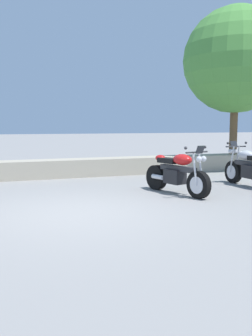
{
  "coord_description": "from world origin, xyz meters",
  "views": [
    {
      "loc": [
        -1.38,
        -6.61,
        1.63
      ],
      "look_at": [
        1.47,
        1.2,
        0.65
      ],
      "focal_mm": 39.3,
      "sensor_mm": 36.0,
      "label": 1
    }
  ],
  "objects": [
    {
      "name": "motorcycle_red_centre",
      "position": [
        2.69,
        1.04,
        0.49
      ],
      "size": [
        0.88,
        2.03,
        1.18
      ],
      "color": "black",
      "rests_on": "ground"
    },
    {
      "name": "motorcycle_silver_far_right",
      "position": [
        4.99,
        1.29,
        0.49
      ],
      "size": [
        0.67,
        2.06,
        1.18
      ],
      "color": "black",
      "rests_on": "ground"
    },
    {
      "name": "ground_plane",
      "position": [
        0.0,
        0.0,
        0.0
      ],
      "size": [
        120.0,
        120.0,
        0.0
      ],
      "primitive_type": "plane",
      "color": "gray"
    },
    {
      "name": "stone_wall",
      "position": [
        0.0,
        4.8,
        0.28
      ],
      "size": [
        36.0,
        0.8,
        0.55
      ],
      "primitive_type": "cube",
      "color": "#A89E89",
      "rests_on": "ground"
    },
    {
      "name": "leafy_tree_mid_left",
      "position": [
        7.15,
        4.64,
        3.85
      ],
      "size": [
        3.96,
        3.77,
        5.27
      ],
      "color": "brown",
      "rests_on": "stone_wall"
    }
  ]
}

